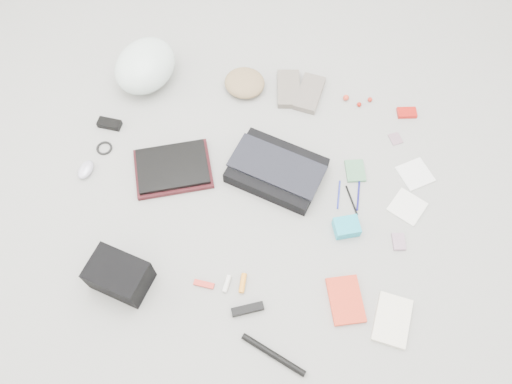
# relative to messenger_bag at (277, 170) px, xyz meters

# --- Properties ---
(ground_plane) EXTENTS (4.00, 4.00, 0.00)m
(ground_plane) POSITION_rel_messenger_bag_xyz_m (-0.08, -0.13, -0.03)
(ground_plane) COLOR gray
(messenger_bag) EXTENTS (0.46, 0.39, 0.07)m
(messenger_bag) POSITION_rel_messenger_bag_xyz_m (0.00, 0.00, 0.00)
(messenger_bag) COLOR black
(messenger_bag) RESTS_ON ground_plane
(bag_flap) EXTENTS (0.45, 0.31, 0.01)m
(bag_flap) POSITION_rel_messenger_bag_xyz_m (0.00, 0.00, 0.04)
(bag_flap) COLOR black
(bag_flap) RESTS_ON messenger_bag
(laptop_sleeve) EXTENTS (0.40, 0.34, 0.02)m
(laptop_sleeve) POSITION_rel_messenger_bag_xyz_m (-0.47, -0.03, -0.02)
(laptop_sleeve) COLOR #3E1317
(laptop_sleeve) RESTS_ON ground_plane
(laptop) EXTENTS (0.37, 0.31, 0.02)m
(laptop) POSITION_rel_messenger_bag_xyz_m (-0.47, -0.03, 0.00)
(laptop) COLOR black
(laptop) RESTS_ON laptop_sleeve
(bike_helmet) EXTENTS (0.37, 0.41, 0.20)m
(bike_helmet) POSITION_rel_messenger_bag_xyz_m (-0.69, 0.47, 0.07)
(bike_helmet) COLOR silver
(bike_helmet) RESTS_ON ground_plane
(beanie) EXTENTS (0.26, 0.25, 0.07)m
(beanie) POSITION_rel_messenger_bag_xyz_m (-0.20, 0.48, 0.00)
(beanie) COLOR #8C714E
(beanie) RESTS_ON ground_plane
(mitten_left) EXTENTS (0.13, 0.23, 0.03)m
(mitten_left) POSITION_rel_messenger_bag_xyz_m (0.01, 0.48, -0.02)
(mitten_left) COLOR #6E655A
(mitten_left) RESTS_ON ground_plane
(mitten_right) EXTENTS (0.15, 0.24, 0.03)m
(mitten_right) POSITION_rel_messenger_bag_xyz_m (0.12, 0.46, -0.02)
(mitten_right) COLOR #6F655D
(mitten_right) RESTS_ON ground_plane
(power_brick) EXTENTS (0.11, 0.06, 0.03)m
(power_brick) POSITION_rel_messenger_bag_xyz_m (-0.81, 0.17, -0.02)
(power_brick) COLOR black
(power_brick) RESTS_ON ground_plane
(cable_coil) EXTENTS (0.08, 0.08, 0.01)m
(cable_coil) POSITION_rel_messenger_bag_xyz_m (-0.81, 0.04, -0.03)
(cable_coil) COLOR black
(cable_coil) RESTS_ON ground_plane
(mouse) EXTENTS (0.08, 0.11, 0.04)m
(mouse) POSITION_rel_messenger_bag_xyz_m (-0.85, -0.09, -0.01)
(mouse) COLOR #AFABC3
(mouse) RESTS_ON ground_plane
(camera_bag) EXTENTS (0.26, 0.21, 0.15)m
(camera_bag) POSITION_rel_messenger_bag_xyz_m (-0.57, -0.57, 0.04)
(camera_bag) COLOR black
(camera_bag) RESTS_ON ground_plane
(multitool) EXTENTS (0.09, 0.03, 0.01)m
(multitool) POSITION_rel_messenger_bag_xyz_m (-0.24, -0.54, -0.03)
(multitool) COLOR red
(multitool) RESTS_ON ground_plane
(toiletry_tube_white) EXTENTS (0.03, 0.07, 0.02)m
(toiletry_tube_white) POSITION_rel_messenger_bag_xyz_m (-0.15, -0.53, -0.02)
(toiletry_tube_white) COLOR silver
(toiletry_tube_white) RESTS_ON ground_plane
(toiletry_tube_orange) EXTENTS (0.02, 0.08, 0.02)m
(toiletry_tube_orange) POSITION_rel_messenger_bag_xyz_m (-0.09, -0.52, -0.02)
(toiletry_tube_orange) COLOR orange
(toiletry_tube_orange) RESTS_ON ground_plane
(u_lock) EXTENTS (0.13, 0.07, 0.03)m
(u_lock) POSITION_rel_messenger_bag_xyz_m (-0.05, -0.63, -0.02)
(u_lock) COLOR black
(u_lock) RESTS_ON ground_plane
(bike_pump) EXTENTS (0.26, 0.14, 0.03)m
(bike_pump) POSITION_rel_messenger_bag_xyz_m (0.06, -0.79, -0.02)
(bike_pump) COLOR black
(bike_pump) RESTS_ON ground_plane
(book_red) EXTENTS (0.17, 0.22, 0.02)m
(book_red) POSITION_rel_messenger_bag_xyz_m (0.33, -0.55, -0.02)
(book_red) COLOR #EF3C22
(book_red) RESTS_ON ground_plane
(book_white) EXTENTS (0.16, 0.22, 0.02)m
(book_white) POSITION_rel_messenger_bag_xyz_m (0.51, -0.60, -0.02)
(book_white) COLOR beige
(book_white) RESTS_ON ground_plane
(notepad) EXTENTS (0.10, 0.12, 0.01)m
(notepad) POSITION_rel_messenger_bag_xyz_m (0.35, 0.05, -0.03)
(notepad) COLOR #457854
(notepad) RESTS_ON ground_plane
(pen_blue) EXTENTS (0.01, 0.14, 0.01)m
(pen_blue) POSITION_rel_messenger_bag_xyz_m (0.28, -0.07, -0.03)
(pen_blue) COLOR navy
(pen_blue) RESTS_ON ground_plane
(pen_black) EXTENTS (0.06, 0.14, 0.01)m
(pen_black) POSITION_rel_messenger_bag_xyz_m (0.34, -0.10, -0.03)
(pen_black) COLOR black
(pen_black) RESTS_ON ground_plane
(pen_navy) EXTENTS (0.02, 0.16, 0.01)m
(pen_navy) POSITION_rel_messenger_bag_xyz_m (0.37, -0.06, -0.03)
(pen_navy) COLOR navy
(pen_navy) RESTS_ON ground_plane
(accordion_wallet) EXTENTS (0.12, 0.11, 0.05)m
(accordion_wallet) POSITION_rel_messenger_bag_xyz_m (0.32, -0.24, -0.01)
(accordion_wallet) COLOR #189FBD
(accordion_wallet) RESTS_ON ground_plane
(card_deck) EXTENTS (0.06, 0.08, 0.01)m
(card_deck) POSITION_rel_messenger_bag_xyz_m (0.54, -0.27, -0.03)
(card_deck) COLOR gray
(card_deck) RESTS_ON ground_plane
(napkin_top) EXTENTS (0.18, 0.18, 0.01)m
(napkin_top) POSITION_rel_messenger_bag_xyz_m (0.62, 0.07, -0.03)
(napkin_top) COLOR silver
(napkin_top) RESTS_ON ground_plane
(napkin_bottom) EXTENTS (0.18, 0.18, 0.01)m
(napkin_bottom) POSITION_rel_messenger_bag_xyz_m (0.58, -0.10, -0.03)
(napkin_bottom) COLOR silver
(napkin_bottom) RESTS_ON ground_plane
(lollipop_a) EXTENTS (0.03, 0.03, 0.03)m
(lollipop_a) POSITION_rel_messenger_bag_xyz_m (0.30, 0.46, -0.02)
(lollipop_a) COLOR red
(lollipop_a) RESTS_ON ground_plane
(lollipop_b) EXTENTS (0.03, 0.03, 0.02)m
(lollipop_b) POSITION_rel_messenger_bag_xyz_m (0.36, 0.43, -0.02)
(lollipop_b) COLOR #A1160B
(lollipop_b) RESTS_ON ground_plane
(lollipop_c) EXTENTS (0.03, 0.03, 0.02)m
(lollipop_c) POSITION_rel_messenger_bag_xyz_m (0.41, 0.46, -0.02)
(lollipop_c) COLOR #AD2316
(lollipop_c) RESTS_ON ground_plane
(altoids_tin) EXTENTS (0.10, 0.07, 0.02)m
(altoids_tin) POSITION_rel_messenger_bag_xyz_m (0.59, 0.40, -0.02)
(altoids_tin) COLOR #B01711
(altoids_tin) RESTS_ON ground_plane
(stamp_sheet) EXTENTS (0.07, 0.08, 0.00)m
(stamp_sheet) POSITION_rel_messenger_bag_xyz_m (0.54, 0.25, -0.03)
(stamp_sheet) COLOR gray
(stamp_sheet) RESTS_ON ground_plane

